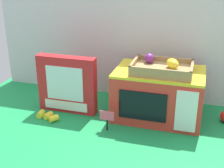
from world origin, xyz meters
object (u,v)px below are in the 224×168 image
toy_microwave (158,94)px  price_sign (107,118)px  loose_toy_banana (48,116)px  food_groups_crate (162,68)px  cookie_set_box (67,85)px

toy_microwave → price_sign: toy_microwave is taller
toy_microwave → loose_toy_banana: (-0.53, -0.19, -0.11)m
food_groups_crate → toy_microwave: bearing=121.1°
cookie_set_box → loose_toy_banana: 0.19m
price_sign → loose_toy_banana: bearing=176.3°
toy_microwave → cookie_set_box: 0.47m
price_sign → loose_toy_banana: size_ratio=0.78×
food_groups_crate → cookie_set_box: size_ratio=0.92×
toy_microwave → loose_toy_banana: size_ratio=3.40×
cookie_set_box → loose_toy_banana: (-0.06, -0.12, -0.13)m
loose_toy_banana → food_groups_crate: bearing=16.9°
toy_microwave → price_sign: (-0.21, -0.21, -0.06)m
food_groups_crate → loose_toy_banana: (-0.54, -0.16, -0.26)m
toy_microwave → food_groups_crate: (0.01, -0.02, 0.15)m
food_groups_crate → loose_toy_banana: 0.62m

